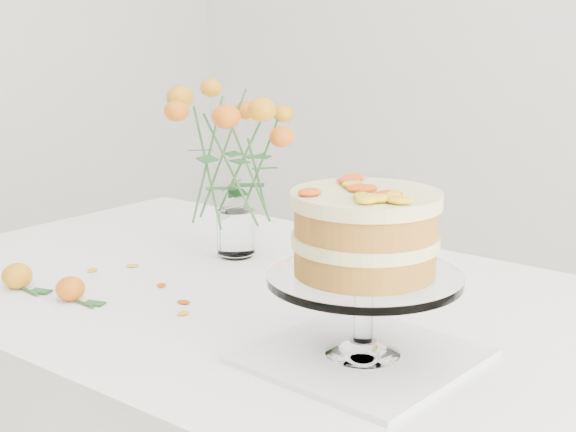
# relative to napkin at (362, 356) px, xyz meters

# --- Properties ---
(table) EXTENTS (1.43, 0.93, 0.76)m
(table) POSITION_rel_napkin_xyz_m (-0.36, 0.15, -0.09)
(table) COLOR tan
(table) RESTS_ON ground
(napkin) EXTENTS (0.31, 0.31, 0.01)m
(napkin) POSITION_rel_napkin_xyz_m (0.00, 0.00, 0.00)
(napkin) COLOR white
(napkin) RESTS_ON table
(cake_stand) EXTENTS (0.29, 0.29, 0.26)m
(cake_stand) POSITION_rel_napkin_xyz_m (-0.00, 0.00, 0.18)
(cake_stand) COLOR white
(cake_stand) RESTS_ON napkin
(rose_vase) EXTENTS (0.35, 0.35, 0.41)m
(rose_vase) POSITION_rel_napkin_xyz_m (-0.51, 0.29, 0.23)
(rose_vase) COLOR white
(rose_vase) RESTS_ON table
(loose_rose_near) EXTENTS (0.10, 0.06, 0.05)m
(loose_rose_near) POSITION_rel_napkin_xyz_m (-0.69, -0.13, 0.02)
(loose_rose_near) COLOR orange
(loose_rose_near) RESTS_ON table
(loose_rose_far) EXTENTS (0.09, 0.05, 0.04)m
(loose_rose_far) POSITION_rel_napkin_xyz_m (-0.56, -0.11, 0.02)
(loose_rose_far) COLOR #D85B0A
(loose_rose_far) RESTS_ON table
(stray_petal_a) EXTENTS (0.03, 0.02, 0.00)m
(stray_petal_a) POSITION_rel_napkin_xyz_m (-0.48, 0.05, -0.00)
(stray_petal_a) COLOR gold
(stray_petal_a) RESTS_ON table
(stray_petal_b) EXTENTS (0.03, 0.02, 0.00)m
(stray_petal_b) POSITION_rel_napkin_xyz_m (-0.38, 0.01, -0.00)
(stray_petal_b) COLOR gold
(stray_petal_b) RESTS_ON table
(stray_petal_c) EXTENTS (0.03, 0.02, 0.00)m
(stray_petal_c) POSITION_rel_napkin_xyz_m (-0.34, -0.03, -0.00)
(stray_petal_c) COLOR gold
(stray_petal_c) RESTS_ON table
(stray_petal_d) EXTENTS (0.03, 0.02, 0.00)m
(stray_petal_d) POSITION_rel_napkin_xyz_m (-0.62, 0.10, -0.00)
(stray_petal_d) COLOR gold
(stray_petal_d) RESTS_ON table
(stray_petal_e) EXTENTS (0.03, 0.02, 0.00)m
(stray_petal_e) POSITION_rel_napkin_xyz_m (-0.66, 0.03, -0.00)
(stray_petal_e) COLOR gold
(stray_petal_e) RESTS_ON table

